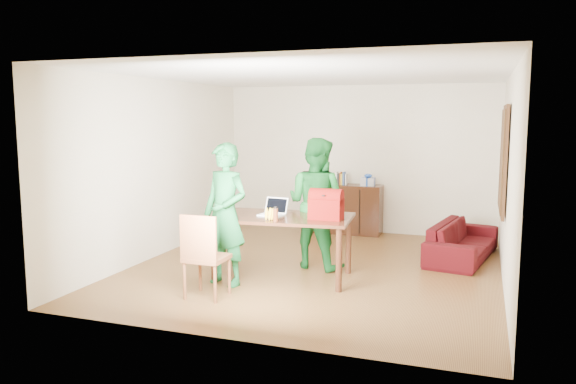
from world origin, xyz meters
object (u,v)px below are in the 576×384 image
at_px(laptop, 271,212).
at_px(sofa, 462,241).
at_px(chair, 207,273).
at_px(red_bag, 326,207).
at_px(bottle, 276,214).
at_px(person_far, 316,203).
at_px(person_near, 225,214).
at_px(table, 283,224).

relative_size(laptop, sofa, 0.19).
height_order(chair, sofa, chair).
bearing_deg(red_bag, bottle, -146.43).
bearing_deg(chair, red_bag, 41.22).
bearing_deg(bottle, person_far, 78.64).
xyz_separation_m(laptop, red_bag, (0.75, -0.01, 0.11)).
bearing_deg(sofa, red_bag, 149.87).
height_order(person_far, bottle, person_far).
relative_size(chair, person_near, 0.56).
relative_size(table, laptop, 5.37).
bearing_deg(bottle, laptop, 118.16).
xyz_separation_m(chair, bottle, (0.63, 0.67, 0.63)).
bearing_deg(sofa, chair, 146.61).
bearing_deg(bottle, sofa, 45.69).
xyz_separation_m(table, person_near, (-0.60, -0.49, 0.18)).
bearing_deg(sofa, bottle, 146.30).
bearing_deg(red_bag, sofa, 50.71).
height_order(person_far, laptop, person_far).
distance_m(person_far, laptop, 0.82).
relative_size(person_near, red_bag, 4.35).
bearing_deg(chair, table, 61.41).
xyz_separation_m(person_far, red_bag, (0.34, -0.72, 0.07)).
height_order(person_near, person_far, person_far).
distance_m(person_near, bottle, 0.65).
relative_size(table, person_near, 1.03).
bearing_deg(chair, person_near, 91.59).
bearing_deg(person_near, red_bag, 37.45).
xyz_separation_m(person_far, laptop, (-0.40, -0.71, -0.04)).
relative_size(chair, red_bag, 2.44).
bearing_deg(person_far, person_near, 68.32).
distance_m(chair, bottle, 1.12).
height_order(table, laptop, laptop).
height_order(table, sofa, table).
bearing_deg(chair, person_far, 64.61).
xyz_separation_m(bottle, sofa, (2.18, 2.23, -0.66)).
relative_size(chair, bottle, 5.51).
distance_m(laptop, sofa, 3.08).
bearing_deg(table, sofa, 34.54).
distance_m(person_far, bottle, 1.09).
xyz_separation_m(chair, person_far, (0.84, 1.74, 0.63)).
relative_size(table, sofa, 1.00).
relative_size(bottle, red_bag, 0.44).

